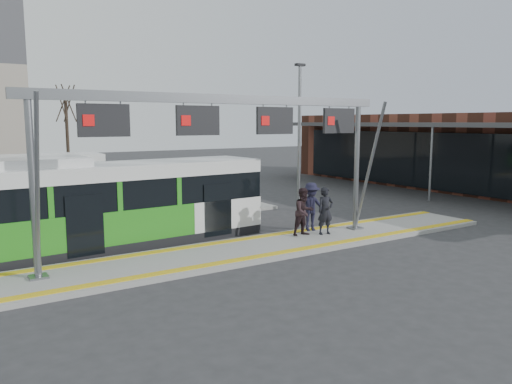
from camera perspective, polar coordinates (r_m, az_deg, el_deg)
ground at (r=17.26m, az=-1.45°, el=-6.95°), size 120.00×120.00×0.00m
platform_main at (r=17.25m, az=-1.45°, el=-6.71°), size 22.00×3.00×0.15m
platform_second at (r=23.17m, az=-20.55°, el=-3.41°), size 20.00×3.00×0.15m
tactile_main at (r=17.22m, az=-1.45°, el=-6.43°), size 22.00×2.65×0.02m
tactile_second at (r=24.26m, az=-21.14°, el=-2.73°), size 20.00×0.35×0.02m
gantry at (r=16.72m, az=-2.98°, el=7.47°), size 13.00×1.68×5.20m
station_building at (r=35.57m, az=26.41°, el=4.08°), size 11.50×32.00×5.00m
hero_bus at (r=18.37m, az=-17.28°, el=-1.58°), size 12.10×3.19×3.29m
passenger_a at (r=19.38m, az=7.93°, el=-2.15°), size 0.72×0.53×1.83m
passenger_b at (r=19.06m, az=5.51°, el=-2.26°), size 0.91×0.72×1.84m
passenger_c at (r=19.95m, az=6.29°, el=-1.68°), size 1.41×1.09×1.93m
tree_mid at (r=47.21m, az=-20.93°, el=9.39°), size 1.40×1.40×7.94m
lamp_east at (r=25.05m, az=4.97°, el=6.67°), size 0.50×0.25×7.28m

